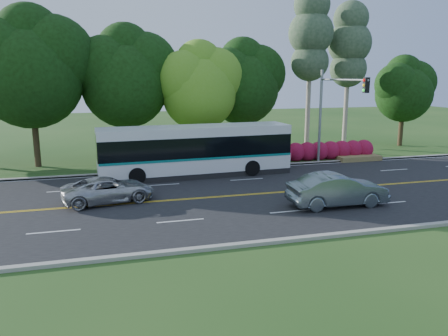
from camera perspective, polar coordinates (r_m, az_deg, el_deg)
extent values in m
plane|color=#234B19|center=(25.16, 6.55, -3.25)|extent=(120.00, 120.00, 0.00)
cube|color=black|center=(25.16, 6.55, -3.23)|extent=(60.00, 14.00, 0.02)
cube|color=#9F9B8F|center=(31.71, 1.81, 0.15)|extent=(60.00, 0.30, 0.15)
cube|color=#9F9B8F|center=(19.01, 14.59, -8.44)|extent=(60.00, 0.30, 0.15)
cube|color=#234B19|center=(33.45, 0.89, 0.73)|extent=(60.00, 4.00, 0.10)
cube|color=gold|center=(25.09, 6.62, -3.25)|extent=(57.00, 0.10, 0.00)
cube|color=gold|center=(25.23, 6.49, -3.16)|extent=(57.00, 0.10, 0.00)
cube|color=silver|center=(20.28, -21.36, -7.75)|extent=(2.20, 0.12, 0.00)
cube|color=silver|center=(20.36, -5.71, -6.87)|extent=(2.20, 0.12, 0.00)
cube|color=silver|center=(21.88, 8.71, -5.60)|extent=(2.20, 0.12, 0.00)
cube|color=silver|center=(24.56, 20.58, -4.29)|extent=(2.20, 0.12, 0.00)
cube|color=silver|center=(26.96, -19.86, -2.82)|extent=(2.20, 0.12, 0.00)
cube|color=silver|center=(27.02, -8.17, -2.18)|extent=(2.20, 0.12, 0.00)
cube|color=silver|center=(28.18, 2.99, -1.49)|extent=(2.20, 0.12, 0.00)
cube|color=silver|center=(30.31, 12.93, -0.82)|extent=(2.20, 0.12, 0.00)
cube|color=silver|center=(33.22, 21.34, -0.23)|extent=(2.20, 0.12, 0.00)
cube|color=silver|center=(31.44, 1.97, -0.06)|extent=(57.00, 0.12, 0.00)
cube|color=silver|center=(19.27, 14.14, -8.30)|extent=(57.00, 0.12, 0.00)
cylinder|color=#2E2314|center=(34.20, -23.32, 3.28)|extent=(0.44, 0.44, 3.96)
sphere|color=black|center=(33.89, -23.96, 10.81)|extent=(7.20, 7.20, 7.20)
sphere|color=black|center=(34.02, -21.33, 13.45)|extent=(5.76, 5.76, 5.76)
sphere|color=black|center=(33.95, -26.65, 12.71)|extent=(5.40, 5.40, 5.40)
sphere|color=black|center=(34.37, -24.08, 15.33)|extent=(4.68, 4.68, 4.68)
cylinder|color=#2E2314|center=(34.90, -12.45, 3.84)|extent=(0.44, 0.44, 3.60)
sphere|color=black|center=(34.57, -12.76, 10.59)|extent=(6.60, 6.60, 6.60)
sphere|color=black|center=(34.97, -10.39, 12.87)|extent=(5.28, 5.28, 5.28)
sphere|color=black|center=(34.34, -15.09, 12.40)|extent=(4.95, 4.95, 4.95)
sphere|color=black|center=(35.02, -12.82, 14.66)|extent=(4.29, 4.29, 4.29)
cylinder|color=#2E2314|center=(34.63, -3.21, 3.74)|extent=(0.44, 0.44, 3.24)
sphere|color=#5E9A1F|center=(34.29, -3.28, 9.78)|extent=(5.80, 5.80, 5.80)
sphere|color=#5E9A1F|center=(34.85, -1.27, 11.74)|extent=(4.64, 4.64, 4.64)
sphere|color=#5E9A1F|center=(33.85, -5.19, 11.44)|extent=(4.35, 4.35, 4.35)
sphere|color=#5E9A1F|center=(34.69, -3.30, 13.40)|extent=(3.77, 3.77, 3.77)
cylinder|color=#2E2314|center=(37.06, 2.38, 4.43)|extent=(0.44, 0.44, 3.42)
sphere|color=black|center=(36.75, 2.43, 10.33)|extent=(6.00, 6.00, 6.00)
sphere|color=black|center=(37.45, 4.32, 12.17)|extent=(4.80, 4.80, 4.80)
sphere|color=black|center=(36.20, 0.69, 11.98)|extent=(4.50, 4.50, 4.50)
sphere|color=black|center=(37.17, 2.42, 13.82)|extent=(3.90, 3.90, 3.90)
cylinder|color=#A49784|center=(39.00, 10.97, 9.31)|extent=(0.40, 0.40, 9.80)
sphere|color=#2D482D|center=(38.98, 11.14, 13.42)|extent=(3.23, 3.23, 3.23)
sphere|color=#2D482D|center=(39.12, 11.28, 16.90)|extent=(3.80, 3.80, 3.80)
sphere|color=#2D482D|center=(39.39, 11.43, 20.15)|extent=(3.04, 3.04, 3.04)
cylinder|color=#A49784|center=(41.36, 15.69, 8.74)|extent=(0.40, 0.40, 9.10)
sphere|color=#2D482D|center=(41.31, 15.90, 12.34)|extent=(3.23, 3.23, 3.23)
sphere|color=#2D482D|center=(41.40, 16.08, 15.39)|extent=(3.80, 3.80, 3.80)
sphere|color=#2D482D|center=(41.59, 16.25, 18.25)|extent=(3.04, 3.04, 3.04)
cylinder|color=#2E2314|center=(44.95, 22.09, 4.67)|extent=(0.44, 0.44, 3.06)
sphere|color=black|center=(44.70, 22.43, 8.92)|extent=(5.20, 5.20, 5.20)
sphere|color=black|center=(45.63, 23.49, 10.19)|extent=(4.16, 4.16, 4.16)
sphere|color=black|center=(43.89, 21.59, 10.14)|extent=(3.90, 3.90, 3.90)
sphere|color=black|center=(45.05, 22.42, 11.43)|extent=(3.38, 3.38, 3.38)
sphere|color=maroon|center=(33.53, 6.20, 1.91)|extent=(1.50, 1.50, 1.50)
sphere|color=maroon|center=(33.90, 7.78, 1.98)|extent=(1.50, 1.50, 1.50)
sphere|color=maroon|center=(34.30, 9.32, 2.04)|extent=(1.50, 1.50, 1.50)
sphere|color=maroon|center=(34.72, 10.83, 2.11)|extent=(1.50, 1.50, 1.50)
sphere|color=maroon|center=(35.17, 12.29, 2.17)|extent=(1.50, 1.50, 1.50)
sphere|color=maroon|center=(35.63, 13.72, 2.23)|extent=(1.50, 1.50, 1.50)
sphere|color=maroon|center=(36.12, 15.12, 2.29)|extent=(1.50, 1.50, 1.50)
sphere|color=maroon|center=(36.63, 16.47, 2.34)|extent=(1.50, 1.50, 1.50)
sphere|color=maroon|center=(37.16, 17.79, 2.39)|extent=(1.50, 1.50, 1.50)
cube|color=brown|center=(36.06, 17.08, 1.27)|extent=(3.50, 1.40, 0.40)
cylinder|color=gray|center=(33.79, 12.44, 6.48)|extent=(0.20, 0.20, 7.00)
cylinder|color=gray|center=(31.02, 15.27, 11.06)|extent=(0.14, 6.00, 0.14)
cube|color=black|center=(28.64, 18.09, 10.25)|extent=(0.32, 0.28, 0.95)
sphere|color=red|center=(28.54, 17.84, 10.86)|extent=(0.18, 0.18, 0.18)
sphere|color=yellow|center=(28.55, 17.80, 10.26)|extent=(0.18, 0.18, 0.18)
sphere|color=#19D833|center=(28.55, 17.76, 9.66)|extent=(0.18, 0.18, 0.18)
cube|color=white|center=(29.15, -3.71, 0.75)|extent=(12.76, 3.32, 1.04)
cube|color=black|center=(28.94, -3.74, 3.03)|extent=(12.69, 3.36, 1.31)
cube|color=white|center=(28.81, -3.77, 4.89)|extent=(12.76, 3.32, 0.59)
cube|color=#0C7370|center=(29.06, -3.72, 1.63)|extent=(12.69, 3.37, 0.15)
cube|color=black|center=(28.06, -16.29, 2.49)|extent=(0.19, 2.47, 1.80)
cube|color=#19E54C|center=(27.92, -16.39, 4.54)|extent=(0.13, 1.61, 0.23)
cube|color=black|center=(29.29, -3.69, -0.61)|extent=(12.75, 3.22, 0.37)
cylinder|color=black|center=(27.29, -11.28, -1.02)|extent=(1.07, 0.35, 1.05)
cylinder|color=black|center=(29.74, -11.87, 0.02)|extent=(1.07, 0.35, 1.05)
cylinder|color=black|center=(29.12, 3.68, 0.01)|extent=(1.07, 0.35, 1.05)
cylinder|color=black|center=(31.42, 1.99, 0.91)|extent=(1.07, 0.35, 1.05)
imported|color=slate|center=(23.07, 14.61, -2.78)|extent=(5.10, 1.83, 1.67)
imported|color=#B2B4B6|center=(23.82, -14.85, -2.77)|extent=(5.09, 3.05, 1.32)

